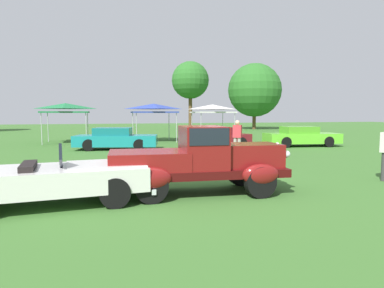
{
  "coord_description": "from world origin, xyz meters",
  "views": [
    {
      "loc": [
        -2.42,
        -8.26,
        2.02
      ],
      "look_at": [
        0.36,
        2.22,
        1.04
      ],
      "focal_mm": 31.93,
      "sensor_mm": 36.0,
      "label": 1
    }
  ],
  "objects": [
    {
      "name": "spectator_by_row",
      "position": [
        3.85,
        6.94,
        0.91
      ],
      "size": [
        0.46,
        0.43,
        1.69
      ],
      "color": "#9E998E",
      "rests_on": "ground_plane"
    },
    {
      "name": "treeline_mid_left",
      "position": [
        8.08,
        32.17,
        5.98
      ],
      "size": [
        4.5,
        4.5,
        8.27
      ],
      "color": "brown",
      "rests_on": "ground_plane"
    },
    {
      "name": "neighbor_convertible",
      "position": [
        -3.44,
        -0.29,
        0.58
      ],
      "size": [
        4.44,
        2.11,
        1.4
      ],
      "color": "silver",
      "rests_on": "ground_plane"
    },
    {
      "name": "ground_plane",
      "position": [
        0.0,
        0.0,
        0.0
      ],
      "size": [
        120.0,
        120.0,
        0.0
      ],
      "primitive_type": "plane",
      "color": "#386628"
    },
    {
      "name": "show_car_burgundy",
      "position": [
        4.06,
        10.46,
        0.6
      ],
      "size": [
        4.18,
        2.7,
        1.22
      ],
      "color": "maroon",
      "rests_on": "ground_plane"
    },
    {
      "name": "canopy_tent_center_field",
      "position": [
        1.22,
        16.24,
        2.42
      ],
      "size": [
        3.07,
        3.07,
        2.71
      ],
      "color": "#B7B7BC",
      "rests_on": "ground_plane"
    },
    {
      "name": "feature_pickup_truck",
      "position": [
        -0.06,
        -0.11,
        0.87
      ],
      "size": [
        4.5,
        2.02,
        1.7
      ],
      "color": "#400B0B",
      "rests_on": "ground_plane"
    },
    {
      "name": "show_car_teal",
      "position": [
        -1.69,
        11.17,
        0.6
      ],
      "size": [
        4.76,
        2.6,
        1.22
      ],
      "color": "teal",
      "rests_on": "ground_plane"
    },
    {
      "name": "canopy_tent_right_field",
      "position": [
        6.08,
        17.48,
        2.42
      ],
      "size": [
        2.99,
        2.99,
        2.71
      ],
      "color": "#B7B7BC",
      "rests_on": "ground_plane"
    },
    {
      "name": "canopy_tent_left_field",
      "position": [
        -4.77,
        16.5,
        2.42
      ],
      "size": [
        3.02,
        3.02,
        2.71
      ],
      "color": "#B7B7BC",
      "rests_on": "ground_plane"
    },
    {
      "name": "show_car_lime",
      "position": [
        9.41,
        10.19,
        0.6
      ],
      "size": [
        4.64,
        2.2,
        1.22
      ],
      "color": "#60C62D",
      "rests_on": "ground_plane"
    },
    {
      "name": "treeline_center",
      "position": [
        16.4,
        31.83,
        4.93
      ],
      "size": [
        6.73,
        6.73,
        8.31
      ],
      "color": "brown",
      "rests_on": "ground_plane"
    }
  ]
}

